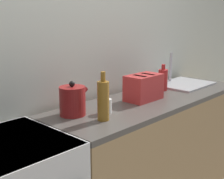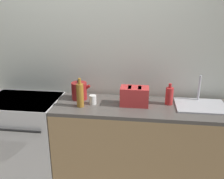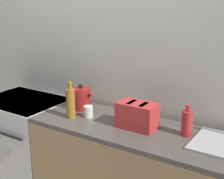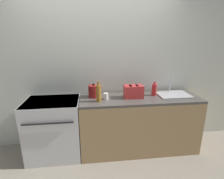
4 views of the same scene
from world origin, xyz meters
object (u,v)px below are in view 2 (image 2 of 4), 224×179
stove (26,135)px  bottle_amber (80,95)px  cup_white (93,100)px  toaster (134,96)px  bottle_red (169,96)px  kettle (79,91)px

stove → bottle_amber: (0.68, -0.11, 0.56)m
cup_white → bottle_amber: bearing=-142.6°
toaster → bottle_red: bearing=11.1°
kettle → bottle_red: size_ratio=1.00×
bottle_amber → bottle_red: bearing=11.4°
bottle_red → cup_white: size_ratio=2.35×
kettle → bottle_amber: (0.06, -0.21, 0.03)m
stove → toaster: toaster is taller
stove → toaster: size_ratio=3.13×
stove → bottle_amber: bottle_amber is taller
bottle_amber → cup_white: bottle_amber is taller
toaster → cup_white: 0.43m
kettle → cup_white: 0.22m
bottle_red → bottle_amber: bearing=-168.6°
bottle_amber → stove: bearing=171.1°
kettle → bottle_amber: bottle_amber is taller
cup_white → bottle_red: bearing=7.0°
toaster → bottle_red: size_ratio=1.29×
kettle → bottle_red: same height
stove → kettle: bearing=9.5°
toaster → bottle_red: bottle_red is taller
stove → cup_white: 0.92m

